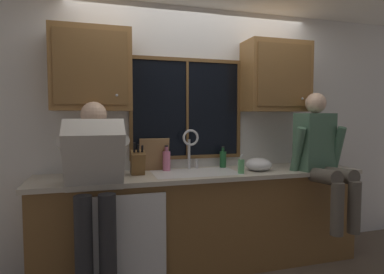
% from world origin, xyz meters
% --- Properties ---
extents(back_wall, '(5.43, 0.12, 2.55)m').
position_xyz_m(back_wall, '(0.00, 0.06, 1.27)').
color(back_wall, silver).
rests_on(back_wall, floor).
extents(window_glass, '(1.10, 0.02, 0.95)m').
position_xyz_m(window_glass, '(-0.09, -0.01, 1.52)').
color(window_glass, black).
extents(window_frame_top, '(1.17, 0.02, 0.04)m').
position_xyz_m(window_frame_top, '(-0.09, -0.02, 2.02)').
color(window_frame_top, brown).
extents(window_frame_bottom, '(1.17, 0.02, 0.04)m').
position_xyz_m(window_frame_bottom, '(-0.09, -0.02, 1.03)').
color(window_frame_bottom, brown).
extents(window_frame_left, '(0.03, 0.02, 0.95)m').
position_xyz_m(window_frame_left, '(-0.66, -0.02, 1.52)').
color(window_frame_left, brown).
extents(window_frame_right, '(0.04, 0.02, 0.95)m').
position_xyz_m(window_frame_right, '(0.48, -0.02, 1.52)').
color(window_frame_right, brown).
extents(window_mullion_center, '(0.02, 0.02, 0.95)m').
position_xyz_m(window_mullion_center, '(-0.09, -0.02, 1.52)').
color(window_mullion_center, brown).
extents(lower_cabinet_run, '(3.03, 0.58, 0.88)m').
position_xyz_m(lower_cabinet_run, '(0.00, -0.29, 0.44)').
color(lower_cabinet_run, brown).
rests_on(lower_cabinet_run, floor).
extents(countertop, '(3.09, 0.62, 0.04)m').
position_xyz_m(countertop, '(0.00, -0.31, 0.90)').
color(countertop, beige).
rests_on(countertop, lower_cabinet_run).
extents(dishwasher_front, '(0.60, 0.02, 0.74)m').
position_xyz_m(dishwasher_front, '(-0.74, -0.61, 0.46)').
color(dishwasher_front, white).
extents(upper_cabinet_left, '(0.68, 0.36, 0.72)m').
position_xyz_m(upper_cabinet_left, '(-1.01, -0.17, 1.86)').
color(upper_cabinet_left, olive).
extents(upper_cabinet_right, '(0.68, 0.36, 0.72)m').
position_xyz_m(upper_cabinet_right, '(0.83, -0.17, 1.86)').
color(upper_cabinet_right, olive).
extents(sink, '(0.80, 0.46, 0.21)m').
position_xyz_m(sink, '(-0.09, -0.30, 0.82)').
color(sink, silver).
rests_on(sink, lower_cabinet_run).
extents(faucet, '(0.18, 0.09, 0.40)m').
position_xyz_m(faucet, '(-0.08, -0.12, 1.17)').
color(faucet, silver).
rests_on(faucet, countertop).
extents(person_standing, '(0.53, 0.68, 1.57)m').
position_xyz_m(person_standing, '(-1.00, -0.62, 0.96)').
color(person_standing, '#262628').
rests_on(person_standing, floor).
extents(person_sitting_on_counter, '(0.54, 0.63, 1.26)m').
position_xyz_m(person_sitting_on_counter, '(1.10, -0.57, 1.10)').
color(person_sitting_on_counter, '#595147').
rests_on(person_sitting_on_counter, countertop).
extents(knife_block, '(0.12, 0.18, 0.32)m').
position_xyz_m(knife_block, '(-0.63, -0.27, 1.03)').
color(knife_block, brown).
rests_on(knife_block, countertop).
extents(cutting_board, '(0.29, 0.09, 0.32)m').
position_xyz_m(cutting_board, '(-0.45, -0.08, 1.08)').
color(cutting_board, '#997047').
rests_on(cutting_board, countertop).
extents(mixing_bowl, '(0.26, 0.26, 0.13)m').
position_xyz_m(mixing_bowl, '(0.53, -0.37, 0.98)').
color(mixing_bowl, silver).
rests_on(mixing_bowl, countertop).
extents(soap_dispenser, '(0.06, 0.07, 0.19)m').
position_xyz_m(soap_dispenser, '(0.30, -0.47, 0.99)').
color(soap_dispenser, '#59A566').
rests_on(soap_dispenser, countertop).
extents(bottle_green_glass, '(0.07, 0.07, 0.25)m').
position_xyz_m(bottle_green_glass, '(-0.33, -0.13, 1.02)').
color(bottle_green_glass, pink).
rests_on(bottle_green_glass, countertop).
extents(bottle_tall_clear, '(0.07, 0.07, 0.22)m').
position_xyz_m(bottle_tall_clear, '(0.27, -0.10, 1.01)').
color(bottle_tall_clear, '#1E592D').
rests_on(bottle_tall_clear, countertop).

